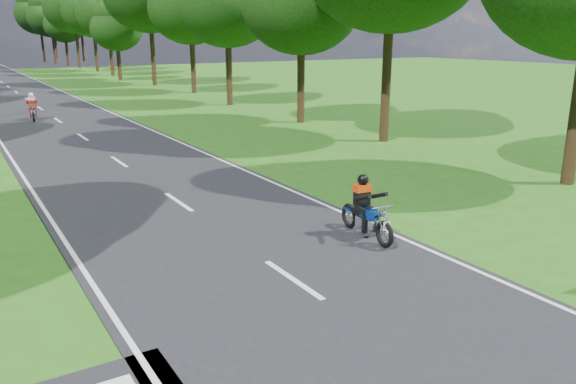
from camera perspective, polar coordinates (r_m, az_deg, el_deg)
ground at (r=9.34m, az=7.21°, el=-13.25°), size 160.00×160.00×0.00m
main_road at (r=56.72m, az=-26.56°, el=9.55°), size 7.00×140.00×0.02m
road_markings at (r=54.85m, az=-26.50°, el=9.41°), size 7.40×140.00×0.01m
rider_near_blue at (r=12.82m, az=8.00°, el=-1.50°), size 0.75×1.78×1.44m
rider_far_red at (r=33.61m, az=-24.54°, el=7.91°), size 0.80×1.81×1.46m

